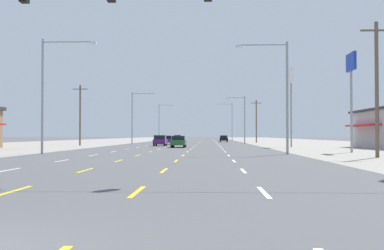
{
  "coord_description": "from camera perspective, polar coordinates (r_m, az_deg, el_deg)",
  "views": [
    {
      "loc": [
        3.74,
        -5.64,
        1.59
      ],
      "look_at": [
        0.63,
        78.36,
        3.41
      ],
      "focal_mm": 42.76,
      "sensor_mm": 36.0,
      "label": 1
    }
  ],
  "objects": [
    {
      "name": "streetlight_right_row_0",
      "position": [
        38.19,
        11.1,
        4.52
      ],
      "size": [
        4.32,
        0.26,
        9.24
      ],
      "color": "gray",
      "rests_on": "ground"
    },
    {
      "name": "utility_pole_right_row_0",
      "position": [
        34.59,
        22.05,
        4.45
      ],
      "size": [
        2.2,
        0.26,
        9.53
      ],
      "color": "brown",
      "rests_on": "ground"
    },
    {
      "name": "ground_plane",
      "position": [
        71.76,
        -0.87,
        -2.51
      ],
      "size": [
        572.0,
        572.0,
        0.0
      ],
      "primitive_type": "plane",
      "color": "#4C4C4F"
    },
    {
      "name": "lane_markings",
      "position": [
        110.22,
        0.18,
        -2.06
      ],
      "size": [
        10.64,
        227.6,
        0.01
      ],
      "color": "white",
      "rests_on": "ground"
    },
    {
      "name": "hatchback_inner_left_near",
      "position": [
        65.82,
        -3.99,
        -1.94
      ],
      "size": [
        1.72,
        3.9,
        1.54
      ],
      "color": "#4C196B",
      "rests_on": "ground"
    },
    {
      "name": "streetlight_right_row_2",
      "position": [
        126.67,
        4.82,
        0.77
      ],
      "size": [
        4.45,
        0.26,
        10.39
      ],
      "color": "gray",
      "rests_on": "ground"
    },
    {
      "name": "utility_pole_left_row_1",
      "position": [
        69.96,
        -13.79,
        1.35
      ],
      "size": [
        2.2,
        0.26,
        9.01
      ],
      "color": "brown",
      "rests_on": "ground"
    },
    {
      "name": "lot_apron_right",
      "position": [
        74.68,
        18.48,
        -2.39
      ],
      "size": [
        28.0,
        440.0,
        0.01
      ],
      "primitive_type": "cube",
      "color": "gray",
      "rests_on": "ground"
    },
    {
      "name": "streetlight_left_row_1",
      "position": [
        83.17,
        -7.16,
        1.44
      ],
      "size": [
        4.4,
        0.26,
        9.34
      ],
      "color": "gray",
      "rests_on": "ground"
    },
    {
      "name": "sedan_far_left_far",
      "position": [
        107.95,
        -3.57,
        -1.68
      ],
      "size": [
        1.8,
        4.5,
        1.46
      ],
      "color": "silver",
      "rests_on": "ground"
    },
    {
      "name": "sedan_far_right_midfar",
      "position": [
        103.87,
        3.97,
        -1.7
      ],
      "size": [
        1.8,
        4.5,
        1.46
      ],
      "color": "black",
      "rests_on": "ground"
    },
    {
      "name": "signal_span_wire",
      "position": [
        17.73,
        -10.14,
        10.13
      ],
      "size": [
        25.3,
        0.53,
        8.96
      ],
      "color": "brown",
      "rests_on": "ground"
    },
    {
      "name": "lot_apron_left",
      "position": [
        77.12,
        -19.57,
        -2.34
      ],
      "size": [
        28.0,
        440.0,
        0.01
      ],
      "primitive_type": "cube",
      "color": "gray",
      "rests_on": "ground"
    },
    {
      "name": "pole_sign_right_row_1",
      "position": [
        43.97,
        19.24,
        5.82
      ],
      "size": [
        0.24,
        2.38,
        9.0
      ],
      "color": "gray",
      "rests_on": "ground"
    },
    {
      "name": "sedan_center_turn_nearest",
      "position": [
        57.68,
        -1.68,
        -2.07
      ],
      "size": [
        1.8,
        4.5,
        1.46
      ],
      "color": "#235B2D",
      "rests_on": "ground"
    },
    {
      "name": "hatchback_inner_left_farther",
      "position": [
        108.4,
        -1.81,
        -1.66
      ],
      "size": [
        1.72,
        3.9,
        1.54
      ],
      "color": "white",
      "rests_on": "ground"
    },
    {
      "name": "streetlight_right_row_1",
      "position": [
        82.28,
        6.35,
        1.1
      ],
      "size": [
        3.45,
        0.26,
        8.53
      ],
      "color": "gray",
      "rests_on": "ground"
    },
    {
      "name": "pole_sign_right_row_2",
      "position": [
        61.3,
        12.25,
        4.71
      ],
      "size": [
        0.24,
        2.25,
        10.32
      ],
      "color": "gray",
      "rests_on": "ground"
    },
    {
      "name": "utility_pole_right_row_2",
      "position": [
        93.76,
        8.03,
        0.57
      ],
      "size": [
        2.2,
        0.26,
        8.67
      ],
      "color": "brown",
      "rests_on": "ground"
    },
    {
      "name": "sedan_inner_left_mid",
      "position": [
        77.87,
        -3.14,
        -1.85
      ],
      "size": [
        1.8,
        4.5,
        1.46
      ],
      "color": "#4C196B",
      "rests_on": "ground"
    },
    {
      "name": "streetlight_left_row_0",
      "position": [
        40.06,
        -17.48,
        4.61
      ],
      "size": [
        4.62,
        0.26,
        9.61
      ],
      "color": "gray",
      "rests_on": "ground"
    },
    {
      "name": "streetlight_left_row_2",
      "position": [
        127.23,
        -3.94,
        0.69
      ],
      "size": [
        4.51,
        0.26,
        10.11
      ],
      "color": "gray",
      "rests_on": "ground"
    }
  ]
}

